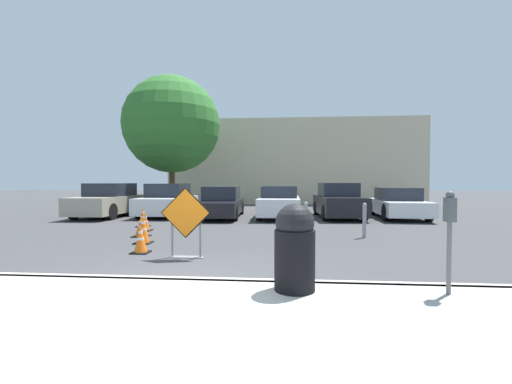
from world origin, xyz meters
TOP-DOWN VIEW (x-y plane):
  - ground_plane at (0.00, 10.00)m, footprint 96.00×96.00m
  - sidewalk_strip at (0.00, -1.48)m, footprint 29.51×2.96m
  - curb_lip at (0.00, 0.00)m, footprint 29.51×0.20m
  - road_closed_sign at (-0.45, 1.97)m, footprint 1.07×0.20m
  - traffic_cone_nearest at (-1.62, 2.39)m, footprint 0.38×0.38m
  - traffic_cone_second at (-2.06, 3.58)m, footprint 0.43×0.43m
  - traffic_cone_third at (-2.57, 4.63)m, footprint 0.46×0.46m
  - traffic_cone_fourth at (-2.94, 5.82)m, footprint 0.40×0.40m
  - traffic_cone_fifth at (-3.43, 6.78)m, footprint 0.42×0.42m
  - parked_car_nearest at (-6.51, 10.26)m, footprint 1.90×4.61m
  - parked_car_second at (-3.87, 10.68)m, footprint 1.93×4.10m
  - parked_car_third at (-1.22, 10.33)m, footprint 1.91×4.76m
  - parked_car_fourth at (1.42, 10.32)m, footprint 1.86×4.22m
  - parked_car_fifth at (4.06, 10.52)m, footprint 1.96×4.15m
  - parked_car_sixth at (6.71, 10.64)m, footprint 2.04×4.40m
  - trash_bin at (1.78, -0.43)m, footprint 0.56×0.56m
  - bollard_nearest at (2.26, 4.97)m, footprint 0.12×0.12m
  - bollard_second at (3.95, 4.97)m, footprint 0.12×0.12m
  - parking_meter at (3.80, -0.43)m, footprint 0.11×0.15m
  - building_facade_backdrop at (2.36, 21.71)m, footprint 18.40×5.00m
  - street_tree_behind_lot at (-4.83, 14.19)m, footprint 5.52×5.52m

SIDE VIEW (x-z plane):
  - ground_plane at x=0.00m, z-range 0.00..0.00m
  - sidewalk_strip at x=0.00m, z-range 0.00..0.14m
  - curb_lip at x=0.00m, z-range 0.00..0.14m
  - traffic_cone_third at x=-2.57m, z-range -0.01..0.59m
  - traffic_cone_fourth at x=-2.94m, z-range -0.01..0.60m
  - traffic_cone_nearest at x=-1.62m, z-range -0.01..0.63m
  - traffic_cone_fifth at x=-3.43m, z-range -0.01..0.69m
  - traffic_cone_second at x=-2.06m, z-range -0.01..0.73m
  - bollard_second at x=3.95m, z-range 0.03..1.04m
  - bollard_nearest at x=2.26m, z-range 0.03..1.06m
  - parked_car_sixth at x=6.71m, z-range -0.04..1.31m
  - parked_car_third at x=-1.22m, z-range -0.06..1.34m
  - parked_car_fourth at x=1.42m, z-range -0.04..1.38m
  - parked_car_second at x=-3.87m, z-range -0.07..1.46m
  - parked_car_fifth at x=4.06m, z-range -0.06..1.50m
  - parked_car_nearest at x=-6.51m, z-range -0.05..1.49m
  - trash_bin at x=1.78m, z-range 0.15..1.33m
  - road_closed_sign at x=-0.45m, z-range 0.08..1.58m
  - parking_meter at x=3.80m, z-range 0.38..1.75m
  - building_facade_backdrop at x=2.36m, z-range 0.00..6.15m
  - street_tree_behind_lot at x=-4.83m, z-range 1.06..8.72m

